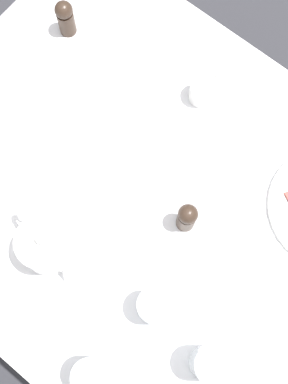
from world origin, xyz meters
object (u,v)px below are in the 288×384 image
(knife_by_plate, at_px, (75,120))
(spoon_for_tea, at_px, (0,76))
(teapot_near, at_px, (45,245))
(water_glass_tall, at_px, (92,376))
(creamer_jug, at_px, (203,90))
(fork_by_plate, at_px, (186,160))
(water_glass_short, at_px, (210,364))
(salt_grinder, at_px, (65,17))
(wine_glass_spare, at_px, (154,306))
(pepper_grinder, at_px, (187,217))

(knife_by_plate, bearing_deg, spoon_for_tea, 97.10)
(teapot_near, distance_m, spoon_for_tea, 0.44)
(teapot_near, bearing_deg, water_glass_tall, -19.21)
(knife_by_plate, bearing_deg, creamer_jug, -39.53)
(teapot_near, distance_m, fork_by_plate, 0.37)
(water_glass_short, distance_m, salt_grinder, 0.84)
(fork_by_plate, bearing_deg, salt_grinder, 78.73)
(wine_glass_spare, bearing_deg, fork_by_plate, 26.10)
(wine_glass_spare, height_order, spoon_for_tea, wine_glass_spare)
(water_glass_short, height_order, pepper_grinder, water_glass_short)
(spoon_for_tea, bearing_deg, fork_by_plate, -76.91)
(salt_grinder, bearing_deg, knife_by_plate, -135.18)
(water_glass_tall, distance_m, pepper_grinder, 0.37)
(wine_glass_spare, height_order, creamer_jug, wine_glass_spare)
(pepper_grinder, bearing_deg, creamer_jug, 30.34)
(salt_grinder, relative_size, knife_by_plate, 0.59)
(wine_glass_spare, relative_size, salt_grinder, 0.88)
(water_glass_short, bearing_deg, water_glass_tall, 134.17)
(teapot_near, distance_m, salt_grinder, 0.54)
(water_glass_tall, relative_size, water_glass_short, 0.87)
(knife_by_plate, bearing_deg, pepper_grinder, -95.51)
(pepper_grinder, bearing_deg, water_glass_short, -133.83)
(creamer_jug, xyz_separation_m, salt_grinder, (-0.06, 0.36, 0.02))
(water_glass_short, relative_size, spoon_for_tea, 0.84)
(creamer_jug, relative_size, fork_by_plate, 0.56)
(teapot_near, relative_size, knife_by_plate, 1.15)
(teapot_near, distance_m, water_glass_tall, 0.28)
(teapot_near, distance_m, water_glass_short, 0.41)
(water_glass_tall, distance_m, salt_grinder, 0.80)
(water_glass_short, bearing_deg, wine_glass_spare, 82.77)
(water_glass_tall, height_order, spoon_for_tea, water_glass_tall)
(pepper_grinder, xyz_separation_m, fork_by_plate, (0.12, 0.09, -0.05))
(pepper_grinder, bearing_deg, water_glass_tall, -172.49)
(fork_by_plate, relative_size, knife_by_plate, 0.87)
(water_glass_short, xyz_separation_m, pepper_grinder, (0.21, 0.21, -0.01))
(fork_by_plate, height_order, knife_by_plate, same)
(salt_grinder, relative_size, spoon_for_tea, 0.74)
(spoon_for_tea, bearing_deg, knife_by_plate, -82.90)
(teapot_near, distance_m, wine_glass_spare, 0.26)
(teapot_near, bearing_deg, pepper_grinder, 60.09)
(wine_glass_spare, bearing_deg, teapot_near, 100.11)
(wine_glass_spare, distance_m, salt_grinder, 0.70)
(teapot_near, height_order, wine_glass_spare, teapot_near)
(creamer_jug, xyz_separation_m, fork_by_plate, (-0.15, -0.07, -0.03))
(water_glass_tall, xyz_separation_m, spoon_for_tea, (0.37, 0.61, -0.05))
(pepper_grinder, xyz_separation_m, knife_by_plate, (0.03, 0.35, -0.05))
(water_glass_tall, relative_size, knife_by_plate, 0.59)
(creamer_jug, distance_m, knife_by_plate, 0.30)
(creamer_jug, xyz_separation_m, pepper_grinder, (-0.27, -0.16, 0.02))
(wine_glass_spare, xyz_separation_m, fork_by_plate, (0.30, 0.15, -0.04))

